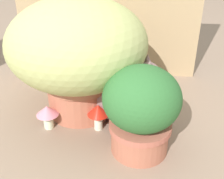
% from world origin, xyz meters
% --- Properties ---
extents(ground_plane, '(6.00, 6.00, 0.00)m').
position_xyz_m(ground_plane, '(0.00, 0.00, 0.00)').
color(ground_plane, gray).
extents(grass_planter, '(0.60, 0.60, 0.54)m').
position_xyz_m(grass_planter, '(-0.03, 0.07, 0.31)').
color(grass_planter, '#B2644C').
rests_on(grass_planter, ground).
extents(leafy_planter, '(0.29, 0.29, 0.35)m').
position_xyz_m(leafy_planter, '(0.24, -0.18, 0.19)').
color(leafy_planter, '#AF634B').
rests_on(leafy_planter, ground).
extents(cat, '(0.39, 0.20, 0.32)m').
position_xyz_m(cat, '(0.18, 0.02, 0.12)').
color(cat, gray).
rests_on(cat, ground).
extents(mushroom_ornament_pink, '(0.10, 0.10, 0.11)m').
position_xyz_m(mushroom_ornament_pink, '(-0.15, -0.07, 0.08)').
color(mushroom_ornament_pink, silver).
rests_on(mushroom_ornament_pink, ground).
extents(mushroom_ornament_red, '(0.09, 0.09, 0.12)m').
position_xyz_m(mushroom_ornament_red, '(0.07, -0.06, 0.09)').
color(mushroom_ornament_red, silver).
rests_on(mushroom_ornament_red, ground).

